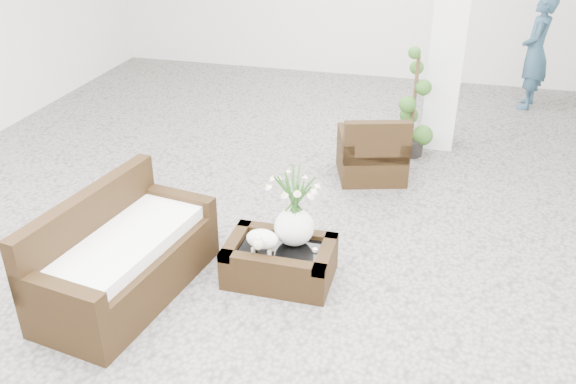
% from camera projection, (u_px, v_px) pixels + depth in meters
% --- Properties ---
extents(ground, '(11.00, 11.00, 0.00)m').
position_uv_depth(ground, '(291.00, 245.00, 5.75)').
color(ground, gray).
rests_on(ground, ground).
extents(column, '(0.40, 0.40, 3.50)m').
position_uv_depth(column, '(453.00, 4.00, 7.04)').
color(column, white).
rests_on(column, ground).
extents(coffee_table, '(0.90, 0.60, 0.31)m').
position_uv_depth(coffee_table, '(280.00, 263.00, 5.22)').
color(coffee_table, '#35220F').
rests_on(coffee_table, ground).
extents(sheep_figurine, '(0.28, 0.23, 0.21)m').
position_uv_depth(sheep_figurine, '(262.00, 241.00, 5.04)').
color(sheep_figurine, white).
rests_on(sheep_figurine, coffee_table).
extents(planter_narcissus, '(0.44, 0.44, 0.80)m').
position_uv_depth(planter_narcissus, '(294.00, 202.00, 5.02)').
color(planter_narcissus, white).
rests_on(planter_narcissus, coffee_table).
extents(tealight, '(0.04, 0.04, 0.03)m').
position_uv_depth(tealight, '(315.00, 250.00, 5.09)').
color(tealight, white).
rests_on(tealight, coffee_table).
extents(armchair, '(0.89, 0.87, 0.77)m').
position_uv_depth(armchair, '(372.00, 145.00, 6.87)').
color(armchair, '#35220F').
rests_on(armchair, ground).
extents(loveseat, '(1.02, 1.72, 0.86)m').
position_uv_depth(loveseat, '(125.00, 248.00, 4.92)').
color(loveseat, '#35220F').
rests_on(loveseat, ground).
extents(topiary, '(0.35, 0.35, 1.32)m').
position_uv_depth(topiary, '(414.00, 103.00, 7.27)').
color(topiary, '#274E19').
rests_on(topiary, ground).
extents(shopper, '(0.51, 0.67, 1.65)m').
position_uv_depth(shopper, '(535.00, 52.00, 8.71)').
color(shopper, '#2B4A60').
rests_on(shopper, ground).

